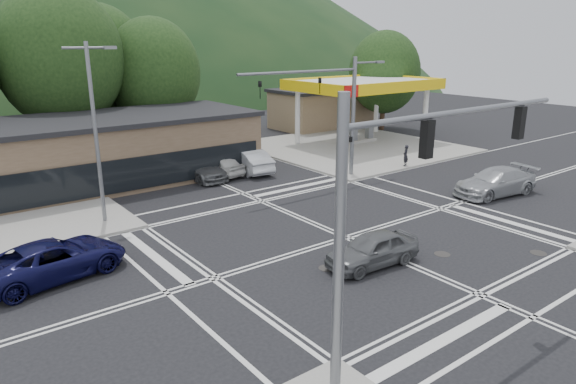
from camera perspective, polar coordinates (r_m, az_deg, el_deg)
ground at (r=24.73m, az=6.50°, el=-5.05°), size 120.00×120.00×0.00m
sidewalk_ne at (r=45.12m, az=7.23°, el=4.99°), size 16.00×16.00×0.15m
gas_station_canopy at (r=46.49m, az=8.38°, el=11.48°), size 12.32×8.34×5.75m
convenience_store at (r=55.42m, az=3.76°, el=9.16°), size 10.00×6.00×3.80m
commercial_row at (r=35.16m, az=-23.28°, el=3.64°), size 24.00×8.00×4.00m
hill_north at (r=108.07m, az=-29.03°, el=9.79°), size 252.00×126.00×140.00m
tree_n_b at (r=41.73m, az=-24.01°, el=13.48°), size 9.00×9.00×12.98m
tree_n_c at (r=44.00m, az=-14.76°, el=12.73°), size 7.60×7.60×10.87m
tree_n_e at (r=46.68m, az=-20.27°, el=13.26°), size 8.40×8.40×11.98m
tree_ne at (r=54.26m, az=10.67°, el=12.94°), size 7.20×7.20×9.99m
streetlight_nw at (r=26.90m, az=-20.56°, el=6.94°), size 2.50×0.25×9.00m
signal_mast_ne at (r=33.96m, az=5.76°, el=9.76°), size 11.65×0.30×8.00m
signal_mast_sw at (r=13.32m, az=11.54°, el=-1.09°), size 9.14×0.28×8.00m
car_blue_west at (r=22.37m, az=-24.54°, el=-6.81°), size 5.88×3.41×1.54m
car_grey_center at (r=21.72m, az=9.37°, el=-6.28°), size 4.32×1.98×1.44m
car_silver_east at (r=33.46m, az=22.06°, el=1.06°), size 5.84×3.07×1.61m
car_queue_a at (r=36.58m, az=-4.42°, el=3.52°), size 2.30×5.13×1.64m
car_queue_b at (r=35.91m, az=-7.83°, el=3.04°), size 2.46×4.59×1.49m
car_northbound at (r=35.17m, az=-9.91°, el=2.64°), size 2.50×5.21×1.46m
pedestrian at (r=38.54m, az=12.93°, el=3.98°), size 0.67×0.58×1.54m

